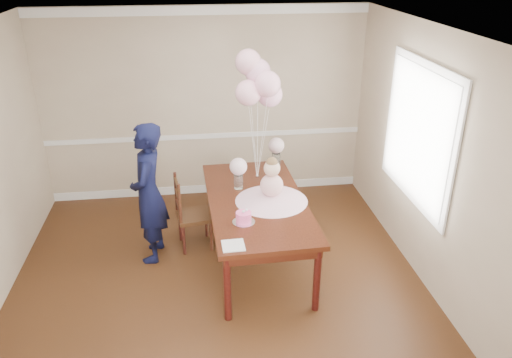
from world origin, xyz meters
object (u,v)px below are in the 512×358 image
object	(u,v)px
dining_table_top	(257,202)
birthday_cake	(244,217)
dining_chair_seat	(195,216)
woman	(149,193)

from	to	relation	value
dining_table_top	birthday_cake	world-z (taller)	birthday_cake
dining_chair_seat	woman	bearing A→B (deg)	-169.56
dining_table_top	woman	xyz separation A→B (m)	(-1.21, 0.25, 0.06)
woman	dining_table_top	bearing A→B (deg)	84.68
dining_table_top	woman	world-z (taller)	woman
birthday_cake	dining_chair_seat	distance (m)	1.13
birthday_cake	dining_chair_seat	bearing A→B (deg)	119.25
dining_table_top	birthday_cake	distance (m)	0.53
dining_chair_seat	woman	xyz separation A→B (m)	(-0.50, -0.17, 0.42)
dining_table_top	birthday_cake	bearing A→B (deg)	-113.96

